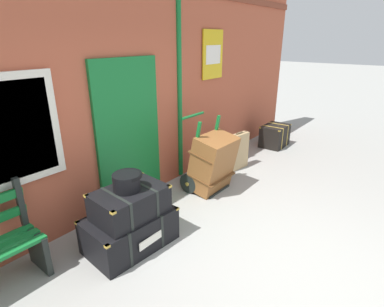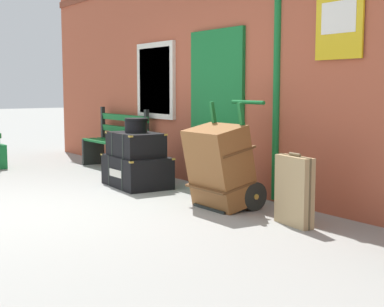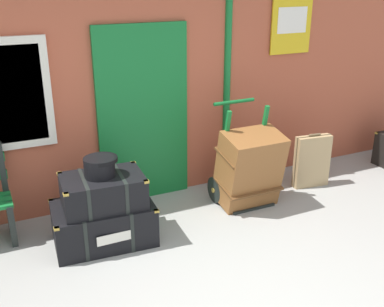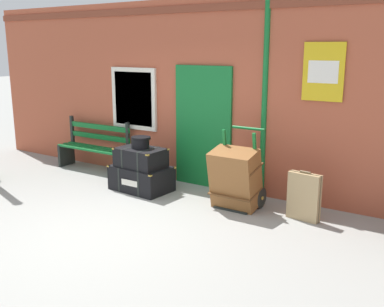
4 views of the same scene
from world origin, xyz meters
TOP-DOWN VIEW (x-y plane):
  - brick_facade at (-0.01, 2.60)m, footprint 10.40×0.35m
  - steamer_trunk_base at (-0.68, 1.63)m, footprint 1.06×0.73m
  - steamer_trunk_middle at (-0.66, 1.61)m, footprint 0.85×0.60m
  - round_hatbox at (-0.67, 1.63)m, footprint 0.33×0.32m
  - porters_trolley at (1.09, 1.86)m, footprint 0.71×0.58m
  - large_brown_trunk at (1.09, 1.69)m, footprint 0.70×0.60m
  - suitcase_brown at (2.12, 1.81)m, footprint 0.48×0.19m

SIDE VIEW (x-z plane):
  - steamer_trunk_base at x=-0.68m, z-range 0.00..0.42m
  - porters_trolley at x=1.09m, z-range -0.33..0.87m
  - suitcase_brown at x=2.12m, z-range -0.02..0.70m
  - large_brown_trunk at x=1.09m, z-range 0.00..0.95m
  - steamer_trunk_middle at x=-0.66m, z-range 0.42..0.74m
  - round_hatbox at x=-0.67m, z-range 0.75..0.95m
  - brick_facade at x=-0.01m, z-range 0.00..3.20m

